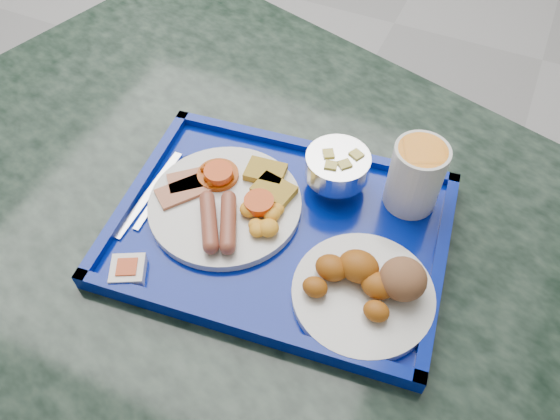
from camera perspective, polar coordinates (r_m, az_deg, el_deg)
name	(u,v)px	position (r m, az deg, el deg)	size (l,w,h in m)	color
floor	(198,67)	(2.43, -8.62, 14.52)	(6.00, 6.00, 0.00)	gray
table	(271,299)	(0.97, -0.98, -9.25)	(1.51, 1.22, 0.82)	gray
tray	(280,230)	(0.77, 0.00, -2.10)	(0.49, 0.39, 0.03)	#03158A
main_plate	(230,203)	(0.78, -5.27, 0.75)	(0.22, 0.22, 0.03)	silver
bread_plate	(369,286)	(0.70, 9.26, -7.86)	(0.18, 0.18, 0.06)	silver
fruit_bowl	(337,167)	(0.79, 6.01, 4.50)	(0.09, 0.09, 0.06)	silver
juice_cup	(416,175)	(0.78, 14.03, 3.61)	(0.08, 0.08, 0.11)	silver
spoon	(178,173)	(0.84, -10.62, 3.78)	(0.03, 0.16, 0.01)	silver
knife	(149,194)	(0.83, -13.49, 1.68)	(0.01, 0.18, 0.00)	silver
jam_packet	(128,270)	(0.75, -15.59, -6.07)	(0.06, 0.06, 0.02)	white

